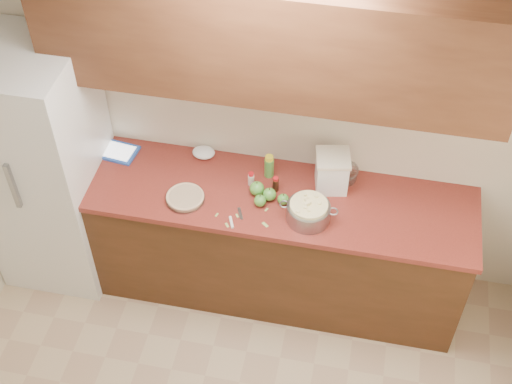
% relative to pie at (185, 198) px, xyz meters
% --- Properties ---
extents(room_shell, '(3.60, 3.60, 3.60)m').
position_rel_pie_xyz_m(room_shell, '(0.47, -1.33, 0.36)').
color(room_shell, tan).
rests_on(room_shell, ground).
extents(counter_run, '(2.64, 0.68, 0.92)m').
position_rel_pie_xyz_m(counter_run, '(0.47, 0.15, -0.48)').
color(counter_run, '#4B2815').
rests_on(counter_run, ground).
extents(upper_cabinets, '(2.60, 0.34, 0.70)m').
position_rel_pie_xyz_m(upper_cabinets, '(0.47, 0.30, 1.01)').
color(upper_cabinets, brown).
rests_on(upper_cabinets, room_shell).
extents(fridge, '(0.70, 0.70, 1.80)m').
position_rel_pie_xyz_m(fridge, '(-0.97, 0.11, -0.04)').
color(fridge, silver).
rests_on(fridge, ground).
extents(pie, '(0.24, 0.24, 0.04)m').
position_rel_pie_xyz_m(pie, '(0.00, 0.00, 0.00)').
color(pie, silver).
rests_on(pie, counter_run).
extents(colander, '(0.35, 0.26, 0.13)m').
position_rel_pie_xyz_m(colander, '(0.76, -0.00, 0.04)').
color(colander, gray).
rests_on(colander, counter_run).
extents(flour_canister, '(0.24, 0.24, 0.25)m').
position_rel_pie_xyz_m(flour_canister, '(0.86, 0.30, 0.11)').
color(flour_canister, white).
rests_on(flour_canister, counter_run).
extents(tablet, '(0.27, 0.22, 0.02)m').
position_rel_pie_xyz_m(tablet, '(-0.54, 0.32, -0.01)').
color(tablet, blue).
rests_on(tablet, counter_run).
extents(paring_knife, '(0.09, 0.18, 0.02)m').
position_rel_pie_xyz_m(paring_knife, '(0.32, -0.12, -0.01)').
color(paring_knife, gray).
rests_on(paring_knife, counter_run).
extents(lemon_bottle, '(0.06, 0.06, 0.16)m').
position_rel_pie_xyz_m(lemon_bottle, '(0.46, 0.31, 0.06)').
color(lemon_bottle, '#4C8C38').
rests_on(lemon_bottle, counter_run).
extents(cinnamon_shaker, '(0.04, 0.04, 0.10)m').
position_rel_pie_xyz_m(cinnamon_shaker, '(0.37, 0.21, 0.03)').
color(cinnamon_shaker, beige).
rests_on(cinnamon_shaker, counter_run).
extents(vanilla_bottle, '(0.04, 0.04, 0.11)m').
position_rel_pie_xyz_m(vanilla_bottle, '(0.53, 0.19, 0.03)').
color(vanilla_bottle, black).
rests_on(vanilla_bottle, counter_run).
extents(mixing_bowl, '(0.20, 0.20, 0.08)m').
position_rel_pie_xyz_m(mixing_bowl, '(0.92, 0.39, 0.02)').
color(mixing_bowl, silver).
rests_on(mixing_bowl, counter_run).
extents(paper_towel, '(0.18, 0.17, 0.06)m').
position_rel_pie_xyz_m(paper_towel, '(0.01, 0.40, 0.01)').
color(paper_towel, white).
rests_on(paper_towel, counter_run).
extents(apple_left, '(0.09, 0.09, 0.10)m').
position_rel_pie_xyz_m(apple_left, '(0.42, 0.14, 0.03)').
color(apple_left, '#509835').
rests_on(apple_left, counter_run).
extents(apple_center, '(0.08, 0.08, 0.10)m').
position_rel_pie_xyz_m(apple_center, '(0.51, 0.11, 0.02)').
color(apple_center, '#509835').
rests_on(apple_center, counter_run).
extents(apple_front, '(0.08, 0.08, 0.09)m').
position_rel_pie_xyz_m(apple_front, '(0.46, 0.05, 0.02)').
color(apple_front, '#509835').
rests_on(apple_front, counter_run).
extents(apple_extra, '(0.07, 0.07, 0.08)m').
position_rel_pie_xyz_m(apple_extra, '(0.59, 0.09, 0.02)').
color(apple_extra, '#509835').
rests_on(apple_extra, counter_run).
extents(peel_a, '(0.02, 0.03, 0.00)m').
position_rel_pie_xyz_m(peel_a, '(0.50, 0.02, -0.02)').
color(peel_a, '#9EC25E').
rests_on(peel_a, counter_run).
extents(peel_b, '(0.05, 0.04, 0.00)m').
position_rel_pie_xyz_m(peel_b, '(0.52, -0.10, -0.02)').
color(peel_b, '#9EC25E').
rests_on(peel_b, counter_run).
extents(peel_c, '(0.02, 0.03, 0.00)m').
position_rel_pie_xyz_m(peel_c, '(0.22, -0.08, -0.02)').
color(peel_c, '#9EC25E').
rests_on(peel_c, counter_run).
extents(peel_d, '(0.04, 0.03, 0.00)m').
position_rel_pie_xyz_m(peel_d, '(0.71, -0.09, -0.02)').
color(peel_d, '#9EC25E').
rests_on(peel_d, counter_run).
extents(peel_e, '(0.03, 0.04, 0.00)m').
position_rel_pie_xyz_m(peel_e, '(0.30, -0.15, -0.02)').
color(peel_e, '#9EC25E').
rests_on(peel_e, counter_run).
extents(peel_f, '(0.03, 0.03, 0.00)m').
position_rel_pie_xyz_m(peel_f, '(0.34, -0.07, -0.02)').
color(peel_f, '#9EC25E').
rests_on(peel_f, counter_run).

